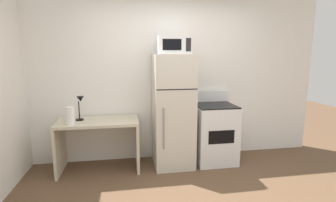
{
  "coord_description": "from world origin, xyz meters",
  "views": [
    {
      "loc": [
        -0.69,
        -2.35,
        1.68
      ],
      "look_at": [
        -0.11,
        1.1,
        1.04
      ],
      "focal_mm": 27.11,
      "sensor_mm": 36.0,
      "label": 1
    }
  ],
  "objects": [
    {
      "name": "paper_towel_roll",
      "position": [
        -1.45,
        1.17,
        0.87
      ],
      "size": [
        0.11,
        0.11,
        0.24
      ],
      "primitive_type": "cylinder",
      "color": "white",
      "rests_on": "desk"
    },
    {
      "name": "wall_back_white",
      "position": [
        0.0,
        1.7,
        1.3
      ],
      "size": [
        5.0,
        0.1,
        2.6
      ],
      "primitive_type": "cube",
      "color": "white",
      "rests_on": "ground"
    },
    {
      "name": "microwave",
      "position": [
        -0.0,
        1.3,
        1.82
      ],
      "size": [
        0.46,
        0.35,
        0.26
      ],
      "color": "silver",
      "rests_on": "refrigerator"
    },
    {
      "name": "desk_lamp",
      "position": [
        -1.34,
        1.35,
        0.99
      ],
      "size": [
        0.14,
        0.12,
        0.35
      ],
      "color": "black",
      "rests_on": "desk"
    },
    {
      "name": "refrigerator",
      "position": [
        -0.0,
        1.32,
        0.84
      ],
      "size": [
        0.58,
        0.64,
        1.69
      ],
      "color": "beige",
      "rests_on": "ground"
    },
    {
      "name": "oven_range",
      "position": [
        0.67,
        1.33,
        0.47
      ],
      "size": [
        0.62,
        0.61,
        1.1
      ],
      "color": "white",
      "rests_on": "ground"
    },
    {
      "name": "desk",
      "position": [
        -1.1,
        1.33,
        0.52
      ],
      "size": [
        1.15,
        0.6,
        0.75
      ],
      "color": "beige",
      "rests_on": "ground"
    }
  ]
}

